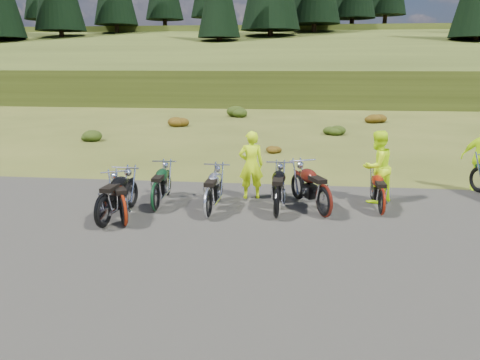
# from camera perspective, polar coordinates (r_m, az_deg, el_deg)

# --- Properties ---
(ground) EXTENTS (300.00, 300.00, 0.00)m
(ground) POSITION_cam_1_polar(r_m,az_deg,el_deg) (10.39, 3.64, -6.25)
(ground) COLOR #3F4617
(ground) RESTS_ON ground
(gravel_pad) EXTENTS (20.00, 12.00, 0.04)m
(gravel_pad) POSITION_cam_1_polar(r_m,az_deg,el_deg) (8.55, 2.92, -10.91)
(gravel_pad) COLOR black
(gravel_pad) RESTS_ON ground
(hill_slope) EXTENTS (300.00, 45.97, 9.37)m
(hill_slope) POSITION_cam_1_polar(r_m,az_deg,el_deg) (59.84, 6.21, 10.62)
(hill_slope) COLOR #303C14
(hill_slope) RESTS_ON ground
(hill_plateau) EXTENTS (300.00, 90.00, 9.17)m
(hill_plateau) POSITION_cam_1_polar(r_m,az_deg,el_deg) (119.78, 6.49, 12.35)
(hill_plateau) COLOR #303C14
(hill_plateau) RESTS_ON ground
(shrub_1) EXTENTS (1.03, 1.03, 0.61)m
(shrub_1) POSITION_cam_1_polar(r_m,az_deg,el_deg) (23.33, -17.78, 5.33)
(shrub_1) COLOR #1F320C
(shrub_1) RESTS_ON ground
(shrub_2) EXTENTS (1.30, 1.30, 0.77)m
(shrub_2) POSITION_cam_1_polar(r_m,az_deg,el_deg) (27.35, -7.64, 7.25)
(shrub_2) COLOR #5A2F0B
(shrub_2) RESTS_ON ground
(shrub_3) EXTENTS (1.56, 1.56, 0.92)m
(shrub_3) POSITION_cam_1_polar(r_m,az_deg,el_deg) (32.01, -0.22, 8.51)
(shrub_3) COLOR #1F320C
(shrub_3) RESTS_ON ground
(shrub_4) EXTENTS (0.77, 0.77, 0.45)m
(shrub_4) POSITION_cam_1_polar(r_m,az_deg,el_deg) (19.25, 3.91, 3.99)
(shrub_4) COLOR #5A2F0B
(shrub_4) RESTS_ON ground
(shrub_5) EXTENTS (1.03, 1.03, 0.61)m
(shrub_5) POSITION_cam_1_polar(r_m,az_deg,el_deg) (24.54, 11.33, 6.13)
(shrub_5) COLOR #1F320C
(shrub_5) RESTS_ON ground
(shrub_6) EXTENTS (1.30, 1.30, 0.77)m
(shrub_6) POSITION_cam_1_polar(r_m,az_deg,el_deg) (30.11, 16.10, 7.45)
(shrub_6) COLOR #5A2F0B
(shrub_6) RESTS_ON ground
(motorcycle_0) EXTENTS (0.92, 2.24, 1.15)m
(motorcycle_0) POSITION_cam_1_polar(r_m,az_deg,el_deg) (10.96, -16.19, -5.71)
(motorcycle_0) COLOR black
(motorcycle_0) RESTS_ON ground
(motorcycle_1) EXTENTS (1.57, 2.08, 1.05)m
(motorcycle_1) POSITION_cam_1_polar(r_m,az_deg,el_deg) (10.95, -13.89, -5.58)
(motorcycle_1) COLOR maroon
(motorcycle_1) RESTS_ON ground
(motorcycle_2) EXTENTS (0.78, 2.06, 1.06)m
(motorcycle_2) POSITION_cam_1_polar(r_m,az_deg,el_deg) (11.85, -10.21, -3.85)
(motorcycle_2) COLOR black
(motorcycle_2) RESTS_ON ground
(motorcycle_3) EXTENTS (0.76, 2.10, 1.09)m
(motorcycle_3) POSITION_cam_1_polar(r_m,az_deg,el_deg) (11.17, -3.92, -4.78)
(motorcycle_3) COLOR silver
(motorcycle_3) RESTS_ON ground
(motorcycle_4) EXTENTS (1.60, 2.36, 1.18)m
(motorcycle_4) POSITION_cam_1_polar(r_m,az_deg,el_deg) (11.39, 10.12, -4.60)
(motorcycle_4) COLOR #4A140C
(motorcycle_4) RESTS_ON ground
(motorcycle_5) EXTENTS (0.76, 2.19, 1.14)m
(motorcycle_5) POSITION_cam_1_polar(r_m,az_deg,el_deg) (11.18, 4.44, -4.76)
(motorcycle_5) COLOR black
(motorcycle_5) RESTS_ON ground
(motorcycle_6) EXTENTS (0.63, 1.86, 0.97)m
(motorcycle_6) POSITION_cam_1_polar(r_m,az_deg,el_deg) (11.85, 16.81, -4.24)
(motorcycle_6) COLOR maroon
(motorcycle_6) RESTS_ON ground
(person_middle) EXTENTS (0.74, 0.56, 1.83)m
(person_middle) POSITION_cam_1_polar(r_m,az_deg,el_deg) (12.54, 1.36, 1.71)
(person_middle) COLOR #BCE70C
(person_middle) RESTS_ON ground
(person_right_a) EXTENTS (1.17, 1.13, 1.89)m
(person_right_a) POSITION_cam_1_polar(r_m,az_deg,el_deg) (12.70, 16.33, 1.43)
(person_right_a) COLOR #BCE70C
(person_right_a) RESTS_ON ground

